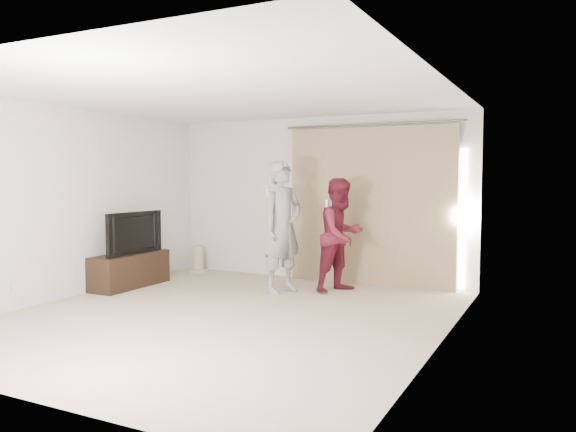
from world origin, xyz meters
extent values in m
plane|color=tan|center=(0.00, 0.00, 0.00)|extent=(5.50, 5.50, 0.00)
cube|color=beige|center=(0.00, 2.75, 1.30)|extent=(5.00, 0.04, 2.60)
cube|color=beige|center=(-2.50, 0.00, 1.30)|extent=(0.04, 5.50, 2.60)
cube|color=silver|center=(-2.48, 0.40, 1.20)|extent=(0.02, 0.08, 0.12)
cube|color=silver|center=(-2.48, -0.90, 0.30)|extent=(0.02, 0.08, 0.12)
cube|color=silver|center=(0.00, 0.00, 2.60)|extent=(5.00, 5.50, 0.01)
cube|color=#9C805F|center=(0.90, 2.68, 1.20)|extent=(2.60, 0.10, 2.40)
cylinder|color=brown|center=(0.90, 2.68, 2.44)|extent=(2.80, 0.03, 0.03)
cube|color=white|center=(2.26, 2.72, 1.05)|extent=(0.08, 0.04, 2.00)
cube|color=black|center=(-2.27, 0.90, 0.25)|extent=(0.45, 1.31, 0.50)
imported|color=black|center=(-2.27, 0.90, 0.82)|extent=(0.18, 1.10, 0.63)
cylinder|color=#C2B285|center=(-2.10, 2.40, 0.03)|extent=(0.34, 0.34, 0.06)
cylinder|color=#C2B285|center=(-2.10, 2.40, 0.26)|extent=(0.19, 0.19, 0.40)
imported|color=gray|center=(-0.03, 1.57, 0.94)|extent=(0.65, 0.80, 1.88)
cube|color=silver|center=(-0.21, 1.47, 1.44)|extent=(0.04, 0.04, 0.14)
cube|color=silver|center=(-0.21, 1.69, 1.31)|extent=(0.05, 0.05, 0.09)
imported|color=#581323|center=(0.70, 2.00, 0.82)|extent=(0.89, 0.98, 1.63)
cube|color=silver|center=(0.52, 1.90, 1.25)|extent=(0.04, 0.04, 0.14)
cube|color=silver|center=(0.52, 2.12, 1.14)|extent=(0.05, 0.05, 0.09)
camera|label=1|loc=(3.59, -5.50, 1.65)|focal=35.00mm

